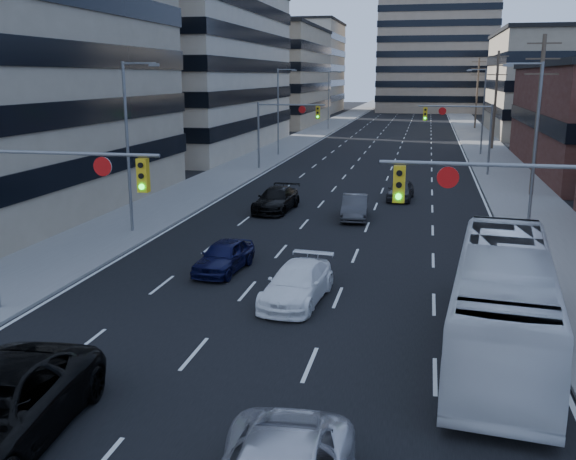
% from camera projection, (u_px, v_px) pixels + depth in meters
% --- Properties ---
extents(road_surface, '(18.00, 300.00, 0.02)m').
position_uv_depth(road_surface, '(405.00, 115.00, 137.06)').
color(road_surface, black).
rests_on(road_surface, ground).
extents(sidewalk_left, '(5.00, 300.00, 0.15)m').
position_uv_depth(sidewalk_left, '(351.00, 114.00, 139.41)').
color(sidewalk_left, slate).
rests_on(sidewalk_left, ground).
extents(sidewalk_right, '(5.00, 300.00, 0.15)m').
position_uv_depth(sidewalk_right, '(460.00, 116.00, 134.69)').
color(sidewalk_right, slate).
rests_on(sidewalk_right, ground).
extents(office_left_mid, '(26.00, 34.00, 28.00)m').
position_uv_depth(office_left_mid, '(146.00, 24.00, 72.80)').
color(office_left_mid, '#ADA089').
rests_on(office_left_mid, ground).
extents(office_left_far, '(20.00, 30.00, 16.00)m').
position_uv_depth(office_left_far, '(261.00, 77.00, 111.61)').
color(office_left_far, gray).
rests_on(office_left_far, ground).
extents(office_right_far, '(22.00, 28.00, 14.00)m').
position_uv_depth(office_right_far, '(576.00, 85.00, 90.39)').
color(office_right_far, gray).
rests_on(office_right_far, ground).
extents(bg_block_left, '(24.00, 24.00, 20.00)m').
position_uv_depth(bg_block_left, '(287.00, 68.00, 149.97)').
color(bg_block_left, '#ADA089').
rests_on(bg_block_left, ground).
extents(bg_block_right, '(22.00, 22.00, 12.00)m').
position_uv_depth(bg_block_right, '(567.00, 87.00, 129.09)').
color(bg_block_right, gray).
rests_on(bg_block_right, ground).
extents(signal_near_left, '(6.59, 0.33, 6.00)m').
position_uv_depth(signal_near_left, '(52.00, 196.00, 21.65)').
color(signal_near_left, slate).
rests_on(signal_near_left, ground).
extents(signal_near_right, '(6.59, 0.33, 6.00)m').
position_uv_depth(signal_near_right, '(515.00, 216.00, 18.59)').
color(signal_near_right, slate).
rests_on(signal_near_right, ground).
extents(signal_far_left, '(6.09, 0.33, 6.00)m').
position_uv_depth(signal_far_left, '(284.00, 122.00, 56.86)').
color(signal_far_left, slate).
rests_on(signal_far_left, ground).
extents(signal_far_right, '(6.09, 0.33, 6.00)m').
position_uv_depth(signal_far_right, '(462.00, 125.00, 53.71)').
color(signal_far_right, slate).
rests_on(signal_far_right, ground).
extents(utility_pole_block, '(2.20, 0.28, 11.00)m').
position_uv_depth(utility_pole_block, '(538.00, 113.00, 43.89)').
color(utility_pole_block, '#4C3D2D').
rests_on(utility_pole_block, ground).
extents(utility_pole_midblock, '(2.20, 0.28, 11.00)m').
position_uv_depth(utility_pole_midblock, '(496.00, 99.00, 72.39)').
color(utility_pole_midblock, '#4C3D2D').
rests_on(utility_pole_midblock, ground).
extents(utility_pole_distant, '(2.20, 0.28, 11.00)m').
position_uv_depth(utility_pole_distant, '(477.00, 92.00, 100.90)').
color(utility_pole_distant, '#4C3D2D').
rests_on(utility_pole_distant, ground).
extents(streetlight_left_near, '(2.03, 0.22, 9.00)m').
position_uv_depth(streetlight_left_near, '(130.00, 139.00, 33.48)').
color(streetlight_left_near, slate).
rests_on(streetlight_left_near, ground).
extents(streetlight_left_mid, '(2.03, 0.22, 9.00)m').
position_uv_depth(streetlight_left_mid, '(280.00, 108.00, 66.73)').
color(streetlight_left_mid, slate).
rests_on(streetlight_left_mid, ground).
extents(streetlight_left_far, '(2.03, 0.22, 9.00)m').
position_uv_depth(streetlight_left_far, '(330.00, 97.00, 99.99)').
color(streetlight_left_far, slate).
rests_on(streetlight_left_far, ground).
extents(streetlight_right_near, '(2.03, 0.22, 9.00)m').
position_uv_depth(streetlight_right_near, '(533.00, 138.00, 33.99)').
color(streetlight_right_near, slate).
rests_on(streetlight_right_near, ground).
extents(streetlight_right_far, '(2.03, 0.22, 9.00)m').
position_uv_depth(streetlight_right_far, '(482.00, 107.00, 67.24)').
color(streetlight_right_far, slate).
rests_on(streetlight_right_far, ground).
extents(white_van, '(2.41, 5.01, 1.41)m').
position_uv_depth(white_van, '(297.00, 283.00, 24.05)').
color(white_van, white).
rests_on(white_van, ground).
extents(transit_bus, '(3.93, 11.93, 3.26)m').
position_uv_depth(transit_bus, '(503.00, 300.00, 19.55)').
color(transit_bus, silver).
rests_on(transit_bus, ground).
extents(sedan_blue, '(2.02, 4.19, 1.38)m').
position_uv_depth(sedan_blue, '(224.00, 256.00, 27.74)').
color(sedan_blue, black).
rests_on(sedan_blue, ground).
extents(sedan_grey_center, '(1.76, 4.31, 1.39)m').
position_uv_depth(sedan_grey_center, '(355.00, 207.00, 37.99)').
color(sedan_grey_center, '#353538').
rests_on(sedan_grey_center, ground).
extents(sedan_black_far, '(2.42, 5.17, 1.46)m').
position_uv_depth(sedan_black_far, '(276.00, 200.00, 40.16)').
color(sedan_black_far, black).
rests_on(sedan_black_far, ground).
extents(sedan_grey_right, '(1.87, 4.08, 1.36)m').
position_uv_depth(sedan_grey_right, '(401.00, 190.00, 43.84)').
color(sedan_grey_right, '#303033').
rests_on(sedan_grey_right, ground).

